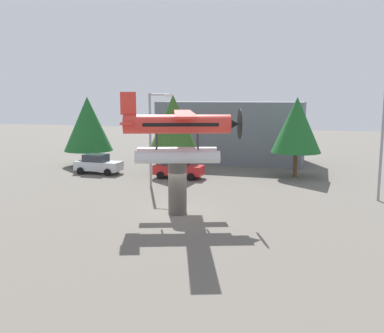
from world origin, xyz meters
name	(u,v)px	position (x,y,z in m)	size (l,w,h in m)	color
ground_plane	(178,214)	(0.00, 0.00, 0.00)	(140.00, 140.00, 0.00)	#605B54
display_pedestal	(177,187)	(0.00, 0.00, 1.60)	(1.10, 1.10, 3.20)	#4C4742
floatplane_monument	(179,132)	(0.12, 0.04, 4.87)	(7.20, 10.18, 4.00)	silver
car_near_silver	(98,164)	(-11.35, 11.05, 0.88)	(4.20, 2.02, 1.76)	silver
car_mid_red	(178,168)	(-3.65, 11.01, 0.88)	(4.20, 2.02, 1.76)	red
streetlight_primary	(153,133)	(-4.29, 6.89, 4.21)	(1.84, 0.28, 7.18)	gray
storefront_building	(232,132)	(-1.26, 22.00, 3.19)	(15.03, 6.65, 6.38)	slate
tree_west	(88,124)	(-14.58, 15.12, 4.22)	(4.88, 4.88, 6.93)	brown
tree_east	(173,121)	(-4.53, 12.32, 4.80)	(4.10, 4.10, 7.10)	brown
tree_center_back	(297,125)	(5.93, 14.38, 4.52)	(4.26, 4.26, 6.90)	brown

